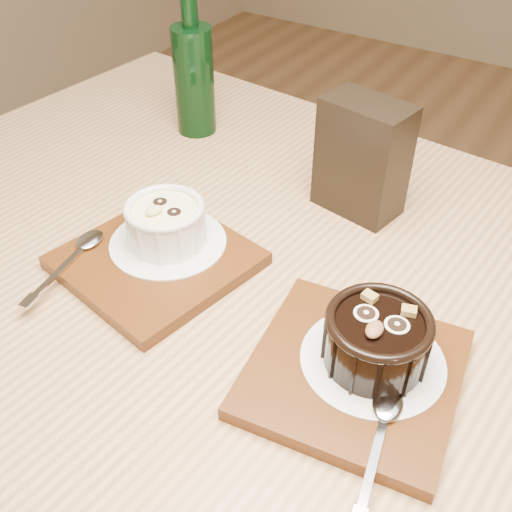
{
  "coord_description": "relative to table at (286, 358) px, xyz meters",
  "views": [
    {
      "loc": [
        0.11,
        -0.61,
        1.18
      ],
      "look_at": [
        -0.13,
        -0.24,
        0.81
      ],
      "focal_mm": 42.0,
      "sensor_mm": 36.0,
      "label": 1
    }
  ],
  "objects": [
    {
      "name": "table",
      "position": [
        0.0,
        0.0,
        0.0
      ],
      "size": [
        1.26,
        0.9,
        0.75
      ],
      "rotation": [
        0.0,
        0.0,
        -0.08
      ],
      "color": "#966A41",
      "rests_on": "ground"
    },
    {
      "name": "tray_left",
      "position": [
        -0.15,
        -0.03,
        0.1
      ],
      "size": [
        0.21,
        0.21,
        0.01
      ],
      "primitive_type": "cube",
      "rotation": [
        0.0,
        0.0,
        -0.18
      ],
      "color": "#572B0E",
      "rests_on": "table"
    },
    {
      "name": "doily_left",
      "position": [
        -0.15,
        -0.01,
        0.11
      ],
      "size": [
        0.13,
        0.13,
        0.0
      ],
      "primitive_type": "cylinder",
      "color": "white",
      "rests_on": "tray_left"
    },
    {
      "name": "ramekin_white",
      "position": [
        -0.15,
        -0.01,
        0.13
      ],
      "size": [
        0.09,
        0.09,
        0.05
      ],
      "rotation": [
        0.0,
        0.0,
        -0.26
      ],
      "color": "white",
      "rests_on": "doily_left"
    },
    {
      "name": "spoon_left",
      "position": [
        -0.22,
        -0.09,
        0.11
      ],
      "size": [
        0.05,
        0.14,
        0.01
      ],
      "primitive_type": null,
      "rotation": [
        0.0,
        0.0,
        0.19
      ],
      "color": "silver",
      "rests_on": "tray_left"
    },
    {
      "name": "tray_right",
      "position": [
        0.1,
        -0.06,
        0.1
      ],
      "size": [
        0.2,
        0.2,
        0.01
      ],
      "primitive_type": "cube",
      "rotation": [
        0.0,
        0.0,
        0.14
      ],
      "color": "#572B0E",
      "rests_on": "table"
    },
    {
      "name": "doily_right",
      "position": [
        0.11,
        -0.04,
        0.11
      ],
      "size": [
        0.13,
        0.13,
        0.0
      ],
      "primitive_type": "cylinder",
      "color": "white",
      "rests_on": "tray_right"
    },
    {
      "name": "ramekin_dark",
      "position": [
        0.11,
        -0.04,
        0.14
      ],
      "size": [
        0.09,
        0.09,
        0.06
      ],
      "rotation": [
        0.0,
        0.0,
        0.06
      ],
      "color": "black",
      "rests_on": "doily_right"
    },
    {
      "name": "spoon_right",
      "position": [
        0.15,
        -0.11,
        0.11
      ],
      "size": [
        0.05,
        0.14,
        0.01
      ],
      "primitive_type": null,
      "rotation": [
        0.0,
        0.0,
        0.21
      ],
      "color": "silver",
      "rests_on": "tray_right"
    },
    {
      "name": "condiment_stand",
      "position": [
        -0.02,
        0.19,
        0.16
      ],
      "size": [
        0.11,
        0.08,
        0.14
      ],
      "primitive_type": "cube",
      "rotation": [
        0.0,
        0.0,
        -0.17
      ],
      "color": "black",
      "rests_on": "table"
    },
    {
      "name": "green_bottle",
      "position": [
        -0.3,
        0.24,
        0.17
      ],
      "size": [
        0.06,
        0.06,
        0.22
      ],
      "color": "black",
      "rests_on": "table"
    }
  ]
}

